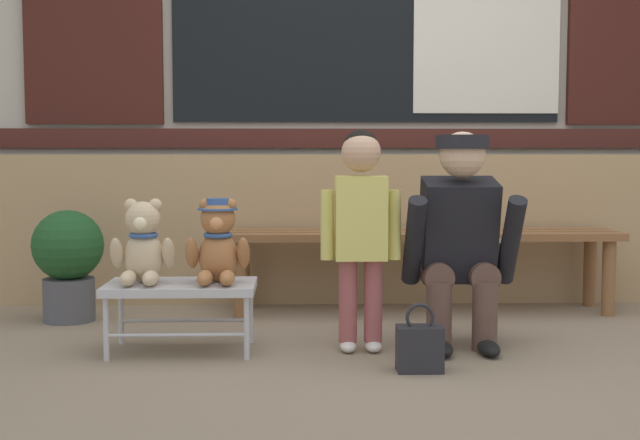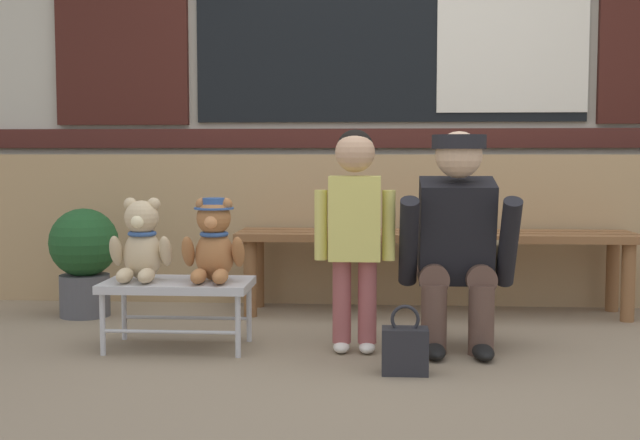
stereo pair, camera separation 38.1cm
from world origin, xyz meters
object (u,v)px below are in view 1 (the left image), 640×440
teddy_bear_plain (143,245)px  child_standing (361,215)px  wooden_bench_long (422,243)px  small_display_bench (181,291)px  teddy_bear_with_hat (218,243)px  adult_crouching (461,239)px  potted_plant (68,258)px  handbag_on_ground (420,347)px

teddy_bear_plain → child_standing: child_standing is taller
wooden_bench_long → small_display_bench: wooden_bench_long is taller
wooden_bench_long → teddy_bear_with_hat: bearing=-139.5°
small_display_bench → adult_crouching: adult_crouching is taller
small_display_bench → adult_crouching: 1.24m
small_display_bench → potted_plant: potted_plant is taller
small_display_bench → child_standing: (0.77, -0.01, 0.33)m
small_display_bench → teddy_bear_plain: teddy_bear_plain is taller
wooden_bench_long → potted_plant: (-1.84, -0.19, -0.05)m
wooden_bench_long → child_standing: size_ratio=2.19×
adult_crouching → wooden_bench_long: bearing=93.4°
handbag_on_ground → small_display_bench: bearing=159.9°
teddy_bear_with_hat → potted_plant: size_ratio=0.64×
adult_crouching → potted_plant: size_ratio=1.67×
small_display_bench → potted_plant: 0.95m
wooden_bench_long → child_standing: child_standing is taller
small_display_bench → child_standing: child_standing is taller
teddy_bear_plain → child_standing: 0.94m
adult_crouching → handbag_on_ground: (-0.24, -0.41, -0.38)m
small_display_bench → handbag_on_ground: size_ratio=2.35×
teddy_bear_with_hat → adult_crouching: size_ratio=0.38×
teddy_bear_with_hat → child_standing: child_standing is taller
handbag_on_ground → wooden_bench_long: bearing=81.0°
teddy_bear_plain → adult_crouching: 1.38m
child_standing → handbag_on_ground: 0.64m
teddy_bear_with_hat → adult_crouching: bearing=2.8°
teddy_bear_with_hat → adult_crouching: adult_crouching is taller
teddy_bear_with_hat → potted_plant: bearing=140.8°
handbag_on_ground → potted_plant: size_ratio=0.48×
adult_crouching → handbag_on_ground: size_ratio=3.49×
wooden_bench_long → teddy_bear_plain: size_ratio=5.78×
wooden_bench_long → potted_plant: potted_plant is taller
teddy_bear_plain → teddy_bear_with_hat: same height
small_display_bench → child_standing: 0.84m
teddy_bear_plain → child_standing: (0.93, -0.01, 0.13)m
small_display_bench → adult_crouching: bearing=2.6°
wooden_bench_long → teddy_bear_plain: (-1.34, -0.87, 0.09)m
adult_crouching → child_standing: bearing=-171.4°
teddy_bear_with_hat → child_standing: (0.61, -0.02, 0.12)m
small_display_bench → teddy_bear_plain: (-0.16, 0.00, 0.20)m
teddy_bear_plain → adult_crouching: size_ratio=0.38×
wooden_bench_long → teddy_bear_plain: bearing=-147.0°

